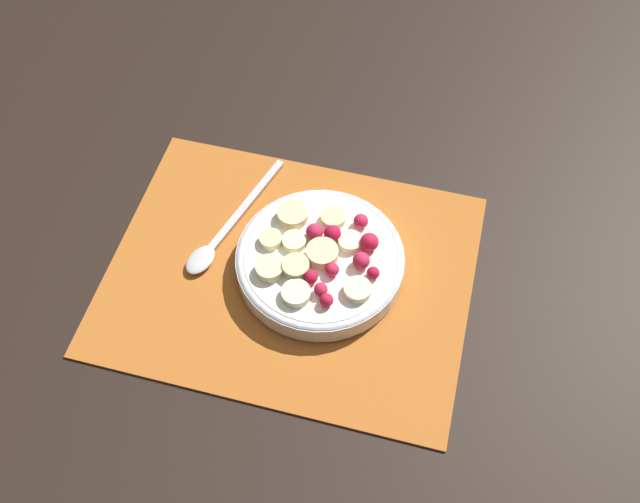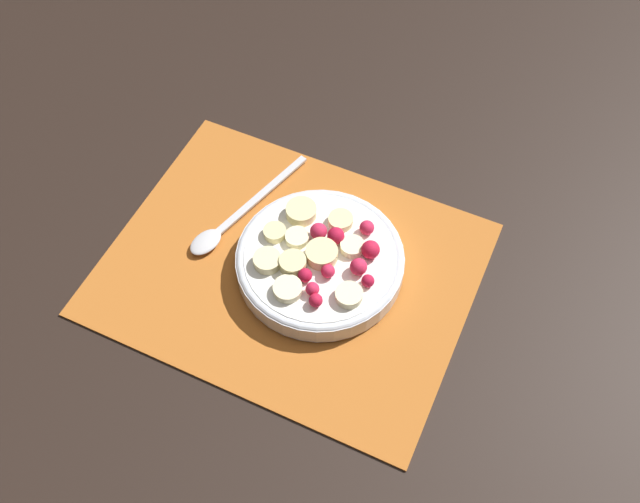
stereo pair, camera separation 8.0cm
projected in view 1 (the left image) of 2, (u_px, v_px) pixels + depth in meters
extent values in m
plane|color=black|center=(290.00, 274.00, 0.83)|extent=(3.00, 3.00, 0.00)
cube|color=#B26023|center=(290.00, 273.00, 0.83)|extent=(0.42, 0.33, 0.01)
cylinder|color=silver|center=(320.00, 262.00, 0.82)|extent=(0.19, 0.19, 0.02)
torus|color=silver|center=(320.00, 258.00, 0.81)|extent=(0.19, 0.19, 0.01)
cylinder|color=white|center=(320.00, 256.00, 0.81)|extent=(0.17, 0.17, 0.00)
cylinder|color=beige|center=(322.00, 254.00, 0.80)|extent=(0.05, 0.05, 0.01)
cylinder|color=beige|center=(296.00, 267.00, 0.79)|extent=(0.04, 0.04, 0.01)
cylinder|color=#F4EAB7|center=(350.00, 242.00, 0.81)|extent=(0.04, 0.04, 0.01)
cylinder|color=#F4EAB7|center=(296.00, 293.00, 0.78)|extent=(0.04, 0.04, 0.01)
cylinder|color=#F4EAB7|center=(293.00, 241.00, 0.81)|extent=(0.04, 0.04, 0.01)
cylinder|color=#F4EAB7|center=(358.00, 290.00, 0.78)|extent=(0.04, 0.04, 0.01)
cylinder|color=beige|center=(270.00, 268.00, 0.79)|extent=(0.04, 0.04, 0.01)
cylinder|color=beige|center=(271.00, 239.00, 0.82)|extent=(0.04, 0.04, 0.01)
cylinder|color=beige|center=(293.00, 215.00, 0.83)|extent=(0.05, 0.05, 0.01)
cylinder|color=beige|center=(333.00, 218.00, 0.83)|extent=(0.03, 0.03, 0.01)
sphere|color=#D12347|center=(332.00, 269.00, 0.79)|extent=(0.02, 0.02, 0.02)
sphere|color=#B21433|center=(333.00, 234.00, 0.81)|extent=(0.02, 0.02, 0.02)
sphere|color=#D12347|center=(321.00, 289.00, 0.77)|extent=(0.02, 0.02, 0.02)
sphere|color=#D12347|center=(361.00, 221.00, 0.82)|extent=(0.02, 0.02, 0.02)
sphere|color=red|center=(369.00, 242.00, 0.81)|extent=(0.02, 0.02, 0.02)
sphere|color=#D12347|center=(361.00, 261.00, 0.79)|extent=(0.02, 0.02, 0.02)
sphere|color=#D12347|center=(314.00, 232.00, 0.81)|extent=(0.02, 0.02, 0.02)
sphere|color=#B21433|center=(310.00, 277.00, 0.78)|extent=(0.02, 0.02, 0.02)
sphere|color=red|center=(326.00, 300.00, 0.77)|extent=(0.02, 0.02, 0.02)
sphere|color=#B21433|center=(373.00, 275.00, 0.79)|extent=(0.01, 0.01, 0.01)
cube|color=silver|center=(247.00, 204.00, 0.88)|extent=(0.05, 0.15, 0.00)
ellipsoid|color=silver|center=(200.00, 260.00, 0.83)|extent=(0.04, 0.05, 0.01)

